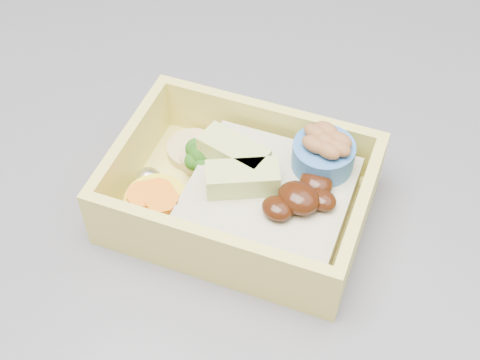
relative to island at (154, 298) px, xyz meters
The scene contains 2 objects.
island is the anchor object (origin of this frame).
bento_box 0.54m from the island, 15.90° to the right, with size 0.22×0.19×0.07m.
Camera 1 is at (0.41, -0.41, 1.32)m, focal length 50.00 mm.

